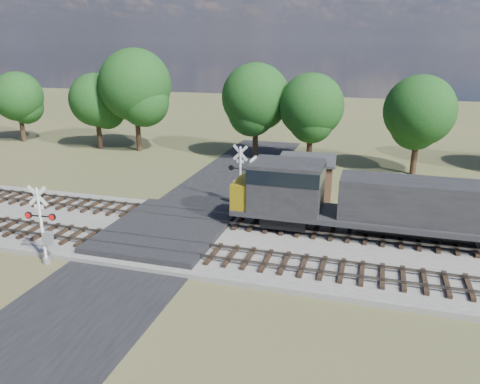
% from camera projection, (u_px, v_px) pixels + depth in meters
% --- Properties ---
extents(ground, '(160.00, 160.00, 0.00)m').
position_uv_depth(ground, '(164.00, 238.00, 28.93)').
color(ground, '#46502B').
rests_on(ground, ground).
extents(ballast_bed, '(140.00, 10.00, 0.30)m').
position_uv_depth(ballast_bed, '(327.00, 252.00, 26.65)').
color(ballast_bed, gray).
rests_on(ballast_bed, ground).
extents(road, '(7.00, 60.00, 0.08)m').
position_uv_depth(road, '(164.00, 237.00, 28.92)').
color(road, black).
rests_on(road, ground).
extents(crossing_panel, '(7.00, 9.00, 0.62)m').
position_uv_depth(crossing_panel, '(167.00, 230.00, 29.29)').
color(crossing_panel, '#262628').
rests_on(crossing_panel, ground).
extents(track_near, '(140.00, 2.60, 0.33)m').
position_uv_depth(track_near, '(199.00, 251.00, 26.14)').
color(track_near, black).
rests_on(track_near, ballast_bed).
extents(track_far, '(140.00, 2.60, 0.33)m').
position_uv_depth(track_far, '(226.00, 220.00, 30.70)').
color(track_far, black).
rests_on(track_far, ballast_bed).
extents(crossing_signal_near, '(1.80, 0.40, 4.47)m').
position_uv_depth(crossing_signal_near, '(44.00, 232.00, 25.07)').
color(crossing_signal_near, silver).
rests_on(crossing_signal_near, ground).
extents(crossing_signal_far, '(1.85, 0.45, 4.61)m').
position_uv_depth(crossing_signal_far, '(239.00, 181.00, 33.98)').
color(crossing_signal_far, silver).
rests_on(crossing_signal_far, ground).
extents(equipment_shed, '(4.68, 4.68, 2.99)m').
position_uv_depth(equipment_shed, '(306.00, 177.00, 36.56)').
color(equipment_shed, '#462B1E').
rests_on(equipment_shed, ground).
extents(treeline, '(78.18, 10.71, 11.94)m').
position_uv_depth(treeline, '(388.00, 99.00, 42.49)').
color(treeline, black).
rests_on(treeline, ground).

